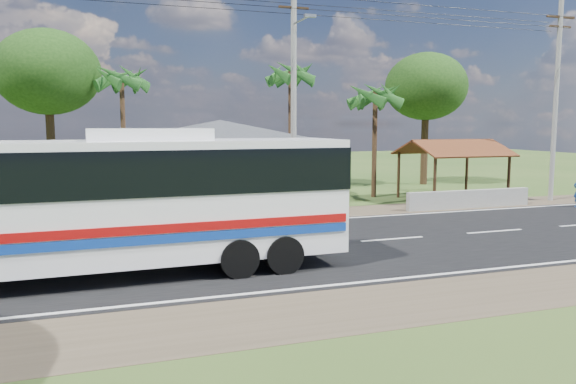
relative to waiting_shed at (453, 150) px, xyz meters
The scene contains 13 objects.
ground 15.77m from the waiting_shed, 146.82° to the right, with size 120.00×120.00×0.00m, color #304E1C.
road 15.77m from the waiting_shed, 146.82° to the right, with size 120.00×16.00×0.03m.
house 12.82m from the waiting_shed, 159.46° to the left, with size 12.40×10.00×5.00m.
waiting_shed is the anchor object (origin of this frame).
concrete_barrier 3.82m from the waiting_shed, 109.03° to the right, with size 7.00×0.30×0.90m, color #9E9E99.
utility_poles 10.96m from the waiting_shed, 168.97° to the right, with size 32.80×2.22×11.00m.
palm_near 5.23m from the waiting_shed, 144.46° to the left, with size 2.80×2.80×6.70m.
palm_mid 10.85m from the waiting_shed, 135.00° to the left, with size 2.80×2.80×8.20m.
palm_far 19.00m from the waiting_shed, 156.19° to the left, with size 2.80×2.80×7.70m.
tree_behind_house 23.46m from the waiting_shed, 155.66° to the left, with size 6.00×6.00×9.61m.
tree_behind_shed 8.99m from the waiting_shed, 68.20° to the left, with size 5.60×5.60×9.02m.
coach_bus 21.05m from the waiting_shed, 150.20° to the right, with size 13.11×3.04×4.05m.
motorcycle 10.13m from the waiting_shed, behind, with size 0.65×1.87×0.98m, color black.
Camera 1 is at (-5.61, -17.68, 4.17)m, focal length 35.00 mm.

